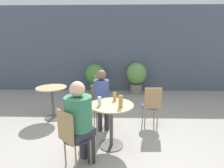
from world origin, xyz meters
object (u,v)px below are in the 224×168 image
seated_person_1 (80,117)px  seated_person_0 (102,94)px  bistro_chair_0 (100,102)px  bistro_chair_3 (152,103)px  potted_plant_0 (95,77)px  beer_glass_1 (115,97)px  beer_glass_0 (121,101)px  cafe_table_near (111,115)px  bistro_chair_2 (96,86)px  beer_glass_2 (99,101)px  bistro_chair_1 (71,134)px  cafe_table_far (52,96)px  potted_plant_1 (136,76)px

seated_person_1 → seated_person_0: bearing=-59.9°
bistro_chair_0 → bistro_chair_3: (1.06, -0.09, 0.00)m
bistro_chair_0 → potted_plant_0: potted_plant_0 is taller
bistro_chair_0 → beer_glass_1: beer_glass_1 is taller
bistro_chair_3 → beer_glass_0: bearing=48.4°
cafe_table_near → bistro_chair_2: 2.12m
bistro_chair_0 → bistro_chair_2: size_ratio=1.00×
beer_glass_2 → potted_plant_0: bearing=98.0°
bistro_chair_1 → cafe_table_near: bearing=-90.0°
bistro_chair_3 → beer_glass_0: 1.08m
beer_glass_1 → beer_glass_2: size_ratio=1.00×
cafe_table_far → beer_glass_1: beer_glass_1 is taller
bistro_chair_0 → seated_person_0: (0.05, -0.14, 0.20)m
seated_person_0 → beer_glass_2: bearing=-107.0°
cafe_table_far → beer_glass_1: bearing=-31.9°
seated_person_1 → beer_glass_1: size_ratio=8.61×
beer_glass_0 → potted_plant_1: (0.62, 3.36, -0.22)m
potted_plant_0 → potted_plant_1: size_ratio=0.95×
potted_plant_0 → bistro_chair_0: bearing=-80.9°
seated_person_1 → bistro_chair_0: bearing=-56.7°
bistro_chair_0 → potted_plant_1: potted_plant_1 is taller
potted_plant_0 → beer_glass_2: bearing=-82.0°
bistro_chair_1 → seated_person_1: bearing=-90.0°
beer_glass_2 → cafe_table_far: bearing=136.3°
cafe_table_near → potted_plant_0: potted_plant_0 is taller
potted_plant_1 → bistro_chair_1: bearing=-108.7°
bistro_chair_1 → potted_plant_0: size_ratio=0.87×
cafe_table_near → bistro_chair_3: bearing=39.7°
seated_person_0 → potted_plant_0: (-0.45, 2.63, -0.16)m
cafe_table_near → potted_plant_1: potted_plant_1 is taller
bistro_chair_1 → potted_plant_1: potted_plant_1 is taller
beer_glass_0 → bistro_chair_1: bearing=-145.2°
bistro_chair_1 → bistro_chair_2: (0.03, 2.66, 0.00)m
cafe_table_near → seated_person_1: seated_person_1 is taller
cafe_table_far → seated_person_1: size_ratio=0.60×
cafe_table_far → beer_glass_2: size_ratio=5.21×
bistro_chair_0 → seated_person_1: 1.27m
cafe_table_near → beer_glass_1: size_ratio=5.21×
cafe_table_near → seated_person_0: size_ratio=0.62×
seated_person_1 → potted_plant_0: (-0.23, 3.74, -0.15)m
cafe_table_near → beer_glass_1: bearing=74.6°
seated_person_0 → seated_person_1: (-0.22, -1.11, -0.00)m
seated_person_1 → beer_glass_2: seated_person_1 is taller
beer_glass_1 → potted_plant_0: bearing=103.1°
bistro_chair_2 → potted_plant_0: potted_plant_0 is taller
bistro_chair_3 → beer_glass_0: beer_glass_0 is taller
beer_glass_2 → bistro_chair_1: bearing=-121.9°
bistro_chair_0 → beer_glass_2: (0.07, -0.82, 0.29)m
cafe_table_near → potted_plant_0: size_ratio=0.74×
bistro_chair_2 → bistro_chair_3: 1.90m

